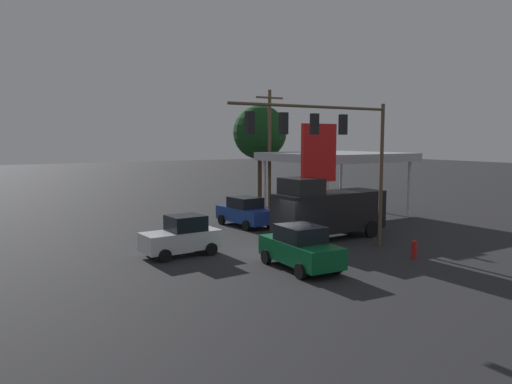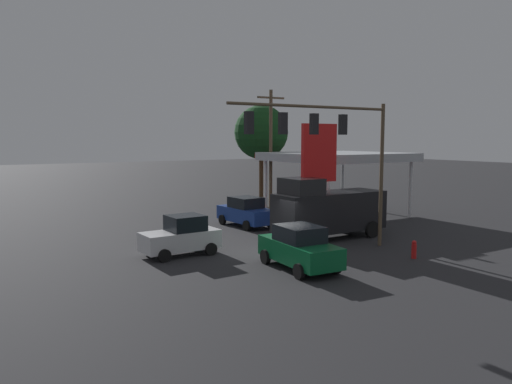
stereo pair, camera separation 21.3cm
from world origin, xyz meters
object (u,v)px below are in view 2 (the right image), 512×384
(delivery_truck, at_px, (328,210))
(hatchback_crossing, at_px, (181,236))
(sedan_far, at_px, (299,248))
(street_tree, at_px, (261,133))
(price_sign, at_px, (319,158))
(sedan_waiting, at_px, (246,212))
(utility_pole, at_px, (271,148))
(traffic_signal_assembly, at_px, (328,138))
(fire_hydrant, at_px, (414,249))

(delivery_truck, bearing_deg, hatchback_crossing, -5.35)
(hatchback_crossing, bearing_deg, sedan_far, 120.64)
(hatchback_crossing, relative_size, delivery_truck, 0.57)
(sedan_far, bearing_deg, street_tree, 156.33)
(price_sign, relative_size, hatchback_crossing, 1.70)
(hatchback_crossing, relative_size, sedan_waiting, 0.86)
(utility_pole, height_order, sedan_far, utility_pole)
(utility_pole, relative_size, price_sign, 1.44)
(hatchback_crossing, height_order, street_tree, street_tree)
(traffic_signal_assembly, bearing_deg, sedan_waiting, -94.19)
(price_sign, bearing_deg, traffic_signal_assembly, 56.91)
(traffic_signal_assembly, distance_m, street_tree, 17.90)
(utility_pole, distance_m, price_sign, 10.60)
(price_sign, bearing_deg, delivery_truck, 140.00)
(sedan_waiting, bearing_deg, fire_hydrant, 6.93)
(traffic_signal_assembly, xyz_separation_m, price_sign, (-2.10, -3.22, -1.13))
(fire_hydrant, bearing_deg, price_sign, -82.14)
(sedan_far, relative_size, fire_hydrant, 5.14)
(hatchback_crossing, xyz_separation_m, street_tree, (-12.97, -12.98, 5.29))
(sedan_waiting, height_order, street_tree, street_tree)
(sedan_waiting, relative_size, delivery_truck, 0.66)
(hatchback_crossing, distance_m, sedan_waiting, 8.69)
(traffic_signal_assembly, height_order, sedan_waiting, traffic_signal_assembly)
(hatchback_crossing, bearing_deg, sedan_waiting, -144.63)
(delivery_truck, distance_m, fire_hydrant, 6.02)
(delivery_truck, bearing_deg, fire_hydrant, 93.74)
(sedan_waiting, xyz_separation_m, delivery_truck, (-1.85, 6.03, 0.74))
(utility_pole, xyz_separation_m, hatchback_crossing, (11.71, 9.66, -4.05))
(hatchback_crossing, relative_size, sedan_far, 0.86)
(hatchback_crossing, height_order, sedan_far, hatchback_crossing)
(traffic_signal_assembly, relative_size, price_sign, 1.43)
(delivery_truck, xyz_separation_m, street_tree, (-4.24, -13.69, 4.54))
(traffic_signal_assembly, relative_size, sedan_far, 2.08)
(traffic_signal_assembly, height_order, hatchback_crossing, traffic_signal_assembly)
(hatchback_crossing, relative_size, street_tree, 0.45)
(hatchback_crossing, height_order, delivery_truck, delivery_truck)
(traffic_signal_assembly, bearing_deg, sedan_far, 28.92)
(sedan_waiting, bearing_deg, street_tree, 137.50)
(traffic_signal_assembly, height_order, delivery_truck, traffic_signal_assembly)
(delivery_truck, bearing_deg, sedan_far, 39.08)
(sedan_far, xyz_separation_m, sedan_waiting, (-3.52, -10.49, 0.00))
(street_tree, bearing_deg, price_sign, 70.82)
(traffic_signal_assembly, xyz_separation_m, delivery_truck, (-2.50, -2.88, -4.09))
(delivery_truck, xyz_separation_m, fire_hydrant, (-0.46, 5.87, -1.26))
(street_tree, bearing_deg, delivery_truck, 72.78)
(street_tree, bearing_deg, sedan_far, 62.12)
(utility_pole, distance_m, sedan_far, 17.50)
(traffic_signal_assembly, xyz_separation_m, hatchback_crossing, (6.22, -3.59, -4.84))
(sedan_waiting, bearing_deg, sedan_far, -22.55)
(price_sign, relative_size, street_tree, 0.77)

